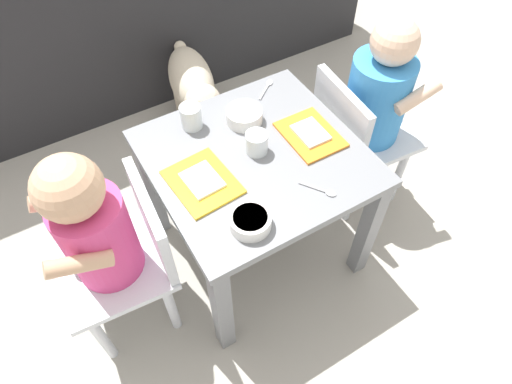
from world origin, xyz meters
TOP-DOWN VIEW (x-y plane):
  - ground_plane at (0.00, 0.00)m, footprint 7.00×7.00m
  - dining_table at (0.00, 0.00)m, footprint 0.55×0.54m
  - seated_child_left at (-0.44, -0.01)m, footprint 0.30×0.30m
  - seated_child_right at (0.44, 0.03)m, footprint 0.30×0.30m
  - dog at (0.09, 0.63)m, footprint 0.23×0.47m
  - food_tray_left at (-0.17, -0.01)m, footprint 0.16×0.19m
  - food_tray_right at (0.17, -0.01)m, footprint 0.14×0.18m
  - water_cup_left at (0.01, 0.01)m, footprint 0.06×0.06m
  - water_cup_right at (-0.10, 0.19)m, footprint 0.06×0.06m
  - veggie_bowl_near at (0.04, 0.13)m, footprint 0.10×0.10m
  - veggie_bowl_far at (-0.13, -0.19)m, footprint 0.10×0.10m
  - spoon_by_left_tray at (0.17, 0.22)m, footprint 0.09×0.07m
  - spoon_by_right_tray at (0.08, -0.19)m, footprint 0.07×0.09m

SIDE VIEW (x-z plane):
  - ground_plane at x=0.00m, z-range 0.00..0.00m
  - dog at x=0.09m, z-range 0.06..0.40m
  - dining_table at x=0.00m, z-range 0.15..0.60m
  - seated_child_right at x=0.44m, z-range 0.09..0.79m
  - seated_child_left at x=-0.44m, z-range 0.09..0.79m
  - spoon_by_left_tray at x=0.17m, z-range 0.46..0.46m
  - spoon_by_right_tray at x=0.08m, z-range 0.46..0.46m
  - food_tray_left at x=-0.17m, z-range 0.46..0.47m
  - food_tray_right at x=0.17m, z-range 0.46..0.47m
  - veggie_bowl_far at x=-0.13m, z-range 0.46..0.50m
  - veggie_bowl_near at x=0.04m, z-range 0.46..0.50m
  - water_cup_left at x=0.01m, z-range 0.45..0.51m
  - water_cup_right at x=-0.10m, z-range 0.45..0.52m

